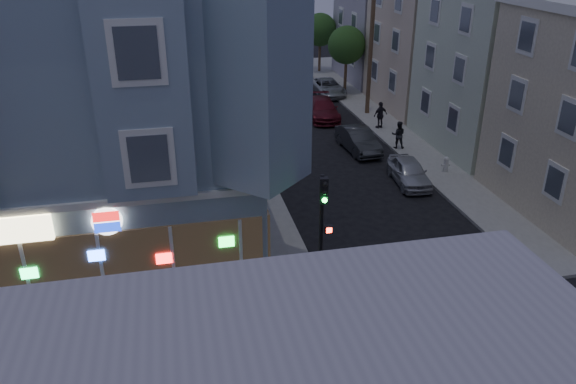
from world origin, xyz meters
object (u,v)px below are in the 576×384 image
object	(u,v)px
street_tree_near	(347,45)
parked_car_a	(409,172)
parked_car_c	(323,109)
parked_car_d	(328,87)
street_tree_far	(320,30)
fire_hydrant	(446,164)
pedestrian_b	(380,115)
utility_pole	(371,48)
traffic_signal	(323,215)
pedestrian_a	(398,135)
parked_car_b	(358,140)

from	to	relation	value
street_tree_near	parked_car_a	xyz separation A→B (m)	(-2.24, -18.22, -3.27)
parked_car_c	parked_car_d	distance (m)	6.38
street_tree_far	fire_hydrant	world-z (taller)	street_tree_far
street_tree_far	parked_car_d	bearing A→B (deg)	-100.41
pedestrian_b	fire_hydrant	xyz separation A→B (m)	(0.80, -7.96, -0.44)
fire_hydrant	pedestrian_b	bearing A→B (deg)	95.70
utility_pole	street_tree_near	world-z (taller)	utility_pole
utility_pole	street_tree_far	xyz separation A→B (m)	(0.20, 14.00, -0.86)
pedestrian_b	parked_car_a	xyz separation A→B (m)	(-1.68, -8.70, -0.38)
street_tree_near	street_tree_far	distance (m)	8.00
traffic_signal	parked_car_a	bearing A→B (deg)	59.07
pedestrian_a	parked_car_a	xyz separation A→B (m)	(-1.35, -4.81, -0.33)
parked_car_c	parked_car_a	bearing A→B (deg)	-77.60
fire_hydrant	pedestrian_a	bearing A→B (deg)	105.45
street_tree_near	pedestrian_a	distance (m)	13.76
parked_car_c	parked_car_d	xyz separation A→B (m)	(2.10, 6.03, -0.05)
parked_car_a	fire_hydrant	size ratio (longest dim) A/B	4.51
pedestrian_a	traffic_signal	xyz separation A→B (m)	(-8.50, -13.37, 2.19)
traffic_signal	fire_hydrant	world-z (taller)	traffic_signal
parked_car_b	parked_car_d	world-z (taller)	parked_car_b
street_tree_far	pedestrian_a	bearing A→B (deg)	-92.37
pedestrian_a	parked_car_c	world-z (taller)	pedestrian_a
parked_car_d	fire_hydrant	world-z (taller)	parked_car_d
utility_pole	pedestrian_b	size ratio (longest dim) A/B	5.06
pedestrian_a	parked_car_a	world-z (taller)	pedestrian_a
parked_car_a	traffic_signal	xyz separation A→B (m)	(-7.14, -8.56, 2.52)
utility_pole	pedestrian_a	xyz separation A→B (m)	(-0.68, -7.41, -3.81)
street_tree_far	parked_car_a	distance (m)	26.52
utility_pole	parked_car_b	world-z (taller)	utility_pole
street_tree_near	pedestrian_a	size ratio (longest dim) A/B	3.17
parked_car_b	parked_car_c	size ratio (longest dim) A/B	0.88
pedestrian_a	parked_car_b	distance (m)	2.45
street_tree_near	street_tree_far	world-z (taller)	same
street_tree_far	fire_hydrant	distance (m)	25.70
pedestrian_a	parked_car_b	size ratio (longest dim) A/B	0.39
pedestrian_b	parked_car_a	bearing A→B (deg)	62.40
utility_pole	traffic_signal	bearing A→B (deg)	-113.84
street_tree_near	traffic_signal	world-z (taller)	street_tree_near
parked_car_d	street_tree_near	bearing A→B (deg)	5.41
parked_car_c	traffic_signal	size ratio (longest dim) A/B	1.08
utility_pole	pedestrian_a	distance (m)	8.36
street_tree_far	parked_car_a	bearing A→B (deg)	-94.88
pedestrian_b	pedestrian_a	bearing A→B (deg)	68.51
street_tree_far	parked_car_d	size ratio (longest dim) A/B	1.13
utility_pole	street_tree_far	bearing A→B (deg)	89.18
street_tree_far	parked_car_a	xyz separation A→B (m)	(-2.24, -26.22, -3.27)
pedestrian_a	parked_car_d	size ratio (longest dim) A/B	0.36
parked_car_c	traffic_signal	distance (m)	21.53
parked_car_a	traffic_signal	world-z (taller)	traffic_signal
fire_hydrant	street_tree_near	bearing A→B (deg)	90.79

